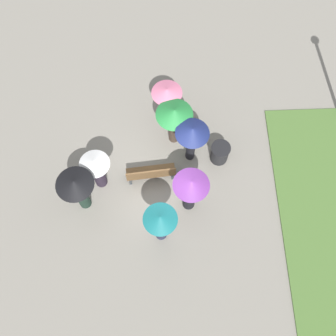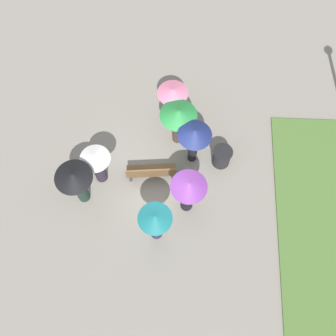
{
  "view_description": "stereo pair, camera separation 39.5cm",
  "coord_description": "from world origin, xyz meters",
  "px_view_note": "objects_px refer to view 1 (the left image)",
  "views": [
    {
      "loc": [
        0.04,
        4.87,
        12.93
      ],
      "look_at": [
        -0.15,
        -0.07,
        1.03
      ],
      "focal_mm": 45.0,
      "sensor_mm": 36.0,
      "label": 1
    },
    {
      "loc": [
        -0.36,
        4.87,
        12.93
      ],
      "look_at": [
        -0.15,
        -0.07,
        1.03
      ],
      "focal_mm": 45.0,
      "sensor_mm": 36.0,
      "label": 2
    }
  ],
  "objects_px": {
    "park_bench": "(151,173)",
    "crowd_person_green": "(174,117)",
    "crowd_person_white": "(96,169)",
    "crowd_person_purple": "(191,189)",
    "crowd_person_navy": "(192,136)",
    "crowd_person_black": "(77,188)",
    "trash_bin": "(220,153)",
    "crowd_person_teal": "(161,223)",
    "crowd_person_pink": "(167,98)"
  },
  "relations": [
    {
      "from": "park_bench",
      "to": "crowd_person_green",
      "type": "relative_size",
      "value": 0.85
    },
    {
      "from": "crowd_person_white",
      "to": "crowd_person_purple",
      "type": "relative_size",
      "value": 0.85
    },
    {
      "from": "crowd_person_navy",
      "to": "crowd_person_black",
      "type": "relative_size",
      "value": 0.99
    },
    {
      "from": "trash_bin",
      "to": "crowd_person_purple",
      "type": "bearing_deg",
      "value": 55.16
    },
    {
      "from": "crowd_person_white",
      "to": "crowd_person_navy",
      "type": "xyz_separation_m",
      "value": [
        -2.94,
        -0.82,
        0.38
      ]
    },
    {
      "from": "crowd_person_purple",
      "to": "crowd_person_teal",
      "type": "xyz_separation_m",
      "value": [
        0.91,
        0.96,
        -0.07
      ]
    },
    {
      "from": "crowd_person_navy",
      "to": "crowd_person_black",
      "type": "height_order",
      "value": "crowd_person_black"
    },
    {
      "from": "crowd_person_purple",
      "to": "crowd_person_teal",
      "type": "distance_m",
      "value": 1.32
    },
    {
      "from": "crowd_person_navy",
      "to": "crowd_person_pink",
      "type": "relative_size",
      "value": 1.1
    },
    {
      "from": "crowd_person_pink",
      "to": "crowd_person_white",
      "type": "bearing_deg",
      "value": 41.51
    },
    {
      "from": "crowd_person_purple",
      "to": "crowd_person_teal",
      "type": "relative_size",
      "value": 1.03
    },
    {
      "from": "crowd_person_purple",
      "to": "crowd_person_pink",
      "type": "distance_m",
      "value": 3.24
    },
    {
      "from": "crowd_person_black",
      "to": "crowd_person_pink",
      "type": "height_order",
      "value": "crowd_person_black"
    },
    {
      "from": "crowd_person_purple",
      "to": "crowd_person_pink",
      "type": "bearing_deg",
      "value": -96.23
    },
    {
      "from": "crowd_person_green",
      "to": "crowd_person_pink",
      "type": "bearing_deg",
      "value": 95.28
    },
    {
      "from": "park_bench",
      "to": "crowd_person_pink",
      "type": "distance_m",
      "value": 2.48
    },
    {
      "from": "park_bench",
      "to": "crowd_person_navy",
      "type": "relative_size",
      "value": 0.82
    },
    {
      "from": "crowd_person_teal",
      "to": "crowd_person_green",
      "type": "bearing_deg",
      "value": -5.37
    },
    {
      "from": "trash_bin",
      "to": "crowd_person_pink",
      "type": "distance_m",
      "value": 2.47
    },
    {
      "from": "crowd_person_green",
      "to": "crowd_person_teal",
      "type": "distance_m",
      "value": 3.38
    },
    {
      "from": "crowd_person_purple",
      "to": "crowd_person_navy",
      "type": "distance_m",
      "value": 1.69
    },
    {
      "from": "crowd_person_green",
      "to": "crowd_person_teal",
      "type": "bearing_deg",
      "value": -107.95
    },
    {
      "from": "crowd_person_white",
      "to": "crowd_person_green",
      "type": "bearing_deg",
      "value": 75.1
    },
    {
      "from": "crowd_person_navy",
      "to": "crowd_person_teal",
      "type": "height_order",
      "value": "crowd_person_teal"
    },
    {
      "from": "park_bench",
      "to": "crowd_person_green",
      "type": "height_order",
      "value": "crowd_person_green"
    },
    {
      "from": "park_bench",
      "to": "crowd_person_pink",
      "type": "bearing_deg",
      "value": -109.91
    },
    {
      "from": "crowd_person_pink",
      "to": "park_bench",
      "type": "bearing_deg",
      "value": 70.6
    },
    {
      "from": "crowd_person_black",
      "to": "crowd_person_pink",
      "type": "relative_size",
      "value": 1.11
    },
    {
      "from": "crowd_person_teal",
      "to": "crowd_person_pink",
      "type": "distance_m",
      "value": 4.16
    },
    {
      "from": "trash_bin",
      "to": "crowd_person_purple",
      "type": "distance_m",
      "value": 2.19
    },
    {
      "from": "crowd_person_black",
      "to": "crowd_person_teal",
      "type": "bearing_deg",
      "value": -163.39
    },
    {
      "from": "park_bench",
      "to": "crowd_person_green",
      "type": "bearing_deg",
      "value": -123.9
    },
    {
      "from": "crowd_person_teal",
      "to": "crowd_person_white",
      "type": "bearing_deg",
      "value": 49.85
    },
    {
      "from": "trash_bin",
      "to": "crowd_person_pink",
      "type": "relative_size",
      "value": 0.44
    },
    {
      "from": "trash_bin",
      "to": "crowd_person_white",
      "type": "relative_size",
      "value": 0.46
    },
    {
      "from": "trash_bin",
      "to": "crowd_person_black",
      "type": "height_order",
      "value": "crowd_person_black"
    },
    {
      "from": "crowd_person_teal",
      "to": "crowd_person_black",
      "type": "height_order",
      "value": "crowd_person_teal"
    },
    {
      "from": "crowd_person_teal",
      "to": "crowd_person_navy",
      "type": "bearing_deg",
      "value": -17.8
    },
    {
      "from": "crowd_person_green",
      "to": "park_bench",
      "type": "bearing_deg",
      "value": -127.51
    },
    {
      "from": "park_bench",
      "to": "crowd_person_white",
      "type": "bearing_deg",
      "value": -3.25
    },
    {
      "from": "crowd_person_white",
      "to": "crowd_person_pink",
      "type": "relative_size",
      "value": 0.97
    },
    {
      "from": "crowd_person_green",
      "to": "crowd_person_black",
      "type": "bearing_deg",
      "value": -151.6
    },
    {
      "from": "crowd_person_pink",
      "to": "crowd_person_teal",
      "type": "bearing_deg",
      "value": 80.71
    },
    {
      "from": "crowd_person_white",
      "to": "crowd_person_teal",
      "type": "height_order",
      "value": "crowd_person_teal"
    },
    {
      "from": "crowd_person_navy",
      "to": "crowd_person_black",
      "type": "bearing_deg",
      "value": -82.43
    },
    {
      "from": "crowd_person_white",
      "to": "crowd_person_black",
      "type": "height_order",
      "value": "crowd_person_black"
    },
    {
      "from": "trash_bin",
      "to": "crowd_person_white",
      "type": "height_order",
      "value": "crowd_person_white"
    },
    {
      "from": "park_bench",
      "to": "crowd_person_white",
      "type": "distance_m",
      "value": 1.76
    },
    {
      "from": "crowd_person_purple",
      "to": "crowd_person_pink",
      "type": "height_order",
      "value": "crowd_person_purple"
    },
    {
      "from": "crowd_person_purple",
      "to": "crowd_person_pink",
      "type": "relative_size",
      "value": 1.14
    }
  ]
}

